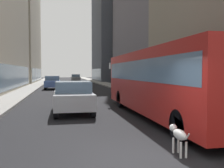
# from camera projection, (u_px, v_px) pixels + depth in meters

# --- Properties ---
(ground_plane) EXTENTS (120.00, 120.00, 0.00)m
(ground_plane) POSITION_uv_depth(u_px,v_px,m) (72.00, 85.00, 40.34)
(ground_plane) COLOR black
(sidewalk_left) EXTENTS (2.40, 110.00, 0.15)m
(sidewalk_left) POSITION_uv_depth(u_px,v_px,m) (35.00, 85.00, 39.21)
(sidewalk_left) COLOR gray
(sidewalk_left) RESTS_ON ground
(sidewalk_right) EXTENTS (2.40, 110.00, 0.15)m
(sidewalk_right) POSITION_uv_depth(u_px,v_px,m) (108.00, 84.00, 41.47)
(sidewalk_right) COLOR gray
(sidewalk_right) RESTS_ON ground
(building_right_far) EXTENTS (11.79, 15.75, 32.56)m
(building_right_far) POSITION_uv_depth(u_px,v_px,m) (121.00, 10.00, 57.71)
(building_right_far) COLOR #4C515B
(building_right_far) RESTS_ON ground
(transit_bus) EXTENTS (2.78, 11.53, 3.05)m
(transit_bus) POSITION_uv_depth(u_px,v_px,m) (162.00, 79.00, 11.76)
(transit_bus) COLOR red
(transit_bus) RESTS_ON ground
(car_grey_wagon) EXTENTS (1.78, 4.20, 1.62)m
(car_grey_wagon) POSITION_uv_depth(u_px,v_px,m) (76.00, 78.00, 52.38)
(car_grey_wagon) COLOR slate
(car_grey_wagon) RESTS_ON ground
(car_blue_hatchback) EXTENTS (1.81, 3.92, 1.62)m
(car_blue_hatchback) POSITION_uv_depth(u_px,v_px,m) (52.00, 82.00, 30.86)
(car_blue_hatchback) COLOR #4C6BB7
(car_blue_hatchback) RESTS_ON ground
(car_silver_sedan) EXTENTS (1.88, 4.16, 1.62)m
(car_silver_sedan) POSITION_uv_depth(u_px,v_px,m) (73.00, 97.00, 13.03)
(car_silver_sedan) COLOR #B7BABF
(car_silver_sedan) RESTS_ON ground
(dalmatian_dog) EXTENTS (0.22, 0.96, 0.72)m
(dalmatian_dog) POSITION_uv_depth(u_px,v_px,m) (178.00, 135.00, 6.43)
(dalmatian_dog) COLOR white
(dalmatian_dog) RESTS_ON ground
(pedestrian_with_handbag) EXTENTS (0.45, 0.34, 1.69)m
(pedestrian_with_handbag) POSITION_uv_depth(u_px,v_px,m) (220.00, 93.00, 12.95)
(pedestrian_with_handbag) COLOR #1E1E2D
(pedestrian_with_handbag) RESTS_ON sidewalk_right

